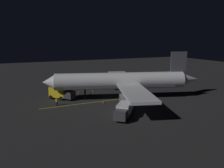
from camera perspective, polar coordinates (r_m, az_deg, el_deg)
The scene contains 10 objects.
ground_plane at distance 50.15m, azimuth 2.09°, elevation -3.85°, with size 180.00×180.00×0.20m, color black.
apron_guide_stripe at distance 48.31m, azimuth -2.04°, elevation -4.32°, with size 0.24×27.07×0.01m, color gold.
airliner at distance 49.34m, azimuth 2.79°, elevation 0.64°, with size 32.39×34.04×10.34m.
baggage_truck at distance 50.76m, azimuth -12.89°, elevation -2.29°, with size 5.59×5.37×2.64m.
catering_truck at distance 38.07m, azimuth 3.06°, elevation -6.79°, with size 5.65×5.28×2.39m.
ground_crew_worker at distance 45.98m, azimuth -13.89°, elevation -4.34°, with size 0.40×0.40×1.74m.
traffic_cone_near_left at distance 56.35m, azimuth -4.87°, elevation -1.80°, with size 0.50×0.50×0.55m.
traffic_cone_near_right at distance 53.68m, azimuth -5.48°, elevation -2.48°, with size 0.50×0.50×0.55m.
traffic_cone_under_wing at distance 46.51m, azimuth -2.27°, elevation -4.63°, with size 0.50×0.50×0.55m.
traffic_cone_far at distance 55.27m, azimuth -8.50°, elevation -2.14°, with size 0.50×0.50×0.55m.
Camera 1 is at (-43.39, 21.36, 13.16)m, focal length 35.92 mm.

